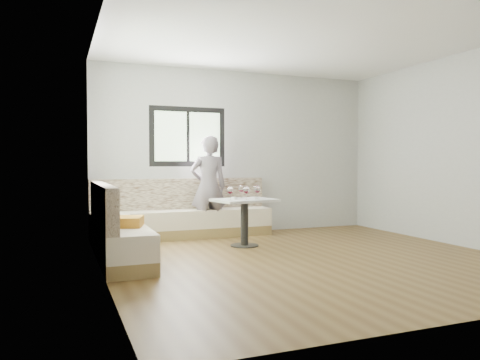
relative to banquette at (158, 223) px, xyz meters
name	(u,v)px	position (x,y,z in m)	size (l,w,h in m)	color
room	(301,147)	(1.51, -1.55, 1.08)	(5.01, 5.01, 2.81)	brown
banquette	(158,223)	(0.00, 0.00, 0.00)	(2.90, 2.80, 0.95)	olive
table	(244,211)	(1.17, -0.49, 0.18)	(0.92, 0.77, 0.69)	black
person	(208,187)	(0.94, 0.51, 0.49)	(0.60, 0.40, 1.65)	slate
olive_ramekin	(234,198)	(0.99, -0.52, 0.37)	(0.09, 0.09, 0.03)	white
wine_glass_a	(230,191)	(0.88, -0.66, 0.49)	(0.09, 0.09, 0.19)	white
wine_glass_b	(246,190)	(1.12, -0.67, 0.49)	(0.09, 0.09, 0.19)	white
wine_glass_c	(257,190)	(1.33, -0.57, 0.49)	(0.09, 0.09, 0.19)	white
wine_glass_d	(241,189)	(1.18, -0.35, 0.49)	(0.09, 0.09, 0.19)	white
wine_glass_e	(257,189)	(1.43, -0.34, 0.49)	(0.09, 0.09, 0.19)	white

